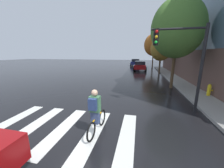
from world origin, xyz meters
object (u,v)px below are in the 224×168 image
object	(u,v)px
street_tree_mid	(161,49)
street_tree_far	(154,45)
sedan_far	(136,62)
fire_hydrant	(209,90)
cyclist	(96,112)
traffic_light_near	(184,54)
sedan_mid	(140,66)
street_tree_near	(177,29)

from	to	relation	value
street_tree_mid	street_tree_far	size ratio (longest dim) A/B	0.76
sedan_far	fire_hydrant	world-z (taller)	sedan_far
cyclist	fire_hydrant	bearing A→B (deg)	41.72
street_tree_mid	street_tree_far	world-z (taller)	street_tree_far
traffic_light_near	fire_hydrant	bearing A→B (deg)	44.91
sedan_mid	fire_hydrant	size ratio (longest dim) A/B	6.06
cyclist	fire_hydrant	xyz separation A→B (m)	(6.05, 5.40, -0.31)
cyclist	street_tree_near	bearing A→B (deg)	61.14
traffic_light_near	sedan_far	bearing A→B (deg)	96.52
sedan_mid	street_tree_far	size ratio (longest dim) A/B	0.69
sedan_mid	traffic_light_near	world-z (taller)	traffic_light_near
street_tree_far	sedan_far	bearing A→B (deg)	134.19
sedan_mid	street_tree_near	world-z (taller)	street_tree_near
sedan_mid	street_tree_mid	size ratio (longest dim) A/B	0.90
sedan_far	cyclist	xyz separation A→B (m)	(-0.54, -28.65, -0.01)
cyclist	sedan_mid	bearing A→B (deg)	85.34
cyclist	street_tree_mid	world-z (taller)	street_tree_mid
cyclist	traffic_light_near	bearing A→B (deg)	39.17
sedan_mid	street_tree_mid	world-z (taller)	street_tree_mid
street_tree_near	traffic_light_near	bearing A→B (deg)	-98.42
sedan_mid	sedan_far	world-z (taller)	sedan_far
traffic_light_near	street_tree_mid	size ratio (longest dim) A/B	0.80
fire_hydrant	street_tree_mid	xyz separation A→B (m)	(-1.66, 10.95, 3.00)
sedan_mid	cyclist	distance (m)	19.65
traffic_light_near	street_tree_mid	world-z (taller)	street_tree_mid
traffic_light_near	street_tree_near	bearing A→B (deg)	81.58
sedan_mid	fire_hydrant	distance (m)	14.87
sedan_mid	cyclist	bearing A→B (deg)	-94.66
sedan_far	cyclist	bearing A→B (deg)	-91.09
cyclist	traffic_light_near	xyz separation A→B (m)	(3.49, 2.85, 2.02)
sedan_far	traffic_light_near	bearing A→B (deg)	-83.48
cyclist	street_tree_mid	distance (m)	17.14
street_tree_far	street_tree_near	bearing A→B (deg)	-89.85
fire_hydrant	street_tree_mid	size ratio (longest dim) A/B	0.15
sedan_far	street_tree_mid	bearing A→B (deg)	-72.63
street_tree_far	sedan_mid	bearing A→B (deg)	-115.56
sedan_far	street_tree_near	world-z (taller)	street_tree_near
sedan_mid	fire_hydrant	bearing A→B (deg)	-72.55
sedan_far	fire_hydrant	size ratio (longest dim) A/B	6.27
street_tree_near	street_tree_far	bearing A→B (deg)	90.15
sedan_mid	cyclist	size ratio (longest dim) A/B	2.76
sedan_mid	street_tree_near	xyz separation A→B (m)	(2.61, -11.96, 3.95)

